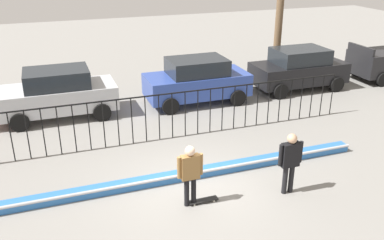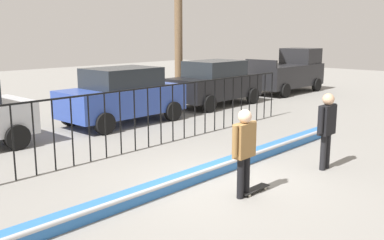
# 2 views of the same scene
# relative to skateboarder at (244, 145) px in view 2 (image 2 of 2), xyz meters

# --- Properties ---
(ground_plane) EXTENTS (60.00, 60.00, 0.00)m
(ground_plane) POSITION_rel_skateboarder_xyz_m (0.33, 0.67, -1.01)
(ground_plane) COLOR gray
(bowl_coping_ledge) EXTENTS (11.00, 0.40, 0.27)m
(bowl_coping_ledge) POSITION_rel_skateboarder_xyz_m (0.33, 1.29, -0.89)
(bowl_coping_ledge) COLOR #2D6BB7
(bowl_coping_ledge) RESTS_ON ground
(perimeter_fence) EXTENTS (14.04, 0.04, 1.64)m
(perimeter_fence) POSITION_rel_skateboarder_xyz_m (0.33, 4.09, 0.01)
(perimeter_fence) COLOR black
(perimeter_fence) RESTS_ON ground
(skateboarder) EXTENTS (0.68, 0.25, 1.68)m
(skateboarder) POSITION_rel_skateboarder_xyz_m (0.00, 0.00, 0.00)
(skateboarder) COLOR black
(skateboarder) RESTS_ON ground
(skateboard) EXTENTS (0.80, 0.20, 0.07)m
(skateboard) POSITION_rel_skateboarder_xyz_m (0.35, -0.01, -0.95)
(skateboard) COLOR black
(skateboard) RESTS_ON ground
(camera_operator) EXTENTS (0.70, 0.26, 1.74)m
(camera_operator) POSITION_rel_skateboarder_xyz_m (2.67, -0.33, 0.04)
(camera_operator) COLOR black
(camera_operator) RESTS_ON ground
(parked_car_blue) EXTENTS (4.30, 2.12, 1.90)m
(parked_car_blue) POSITION_rel_skateboarder_xyz_m (2.82, 7.14, -0.04)
(parked_car_blue) COLOR #2D479E
(parked_car_blue) RESTS_ON ground
(parked_car_black) EXTENTS (4.30, 2.12, 1.90)m
(parked_car_black) POSITION_rel_skateboarder_xyz_m (7.85, 7.26, -0.04)
(parked_car_black) COLOR black
(parked_car_black) RESTS_ON ground
(pickup_truck) EXTENTS (4.70, 2.12, 2.24)m
(pickup_truck) POSITION_rel_skateboarder_xyz_m (13.70, 7.17, 0.03)
(pickup_truck) COLOR black
(pickup_truck) RESTS_ON ground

